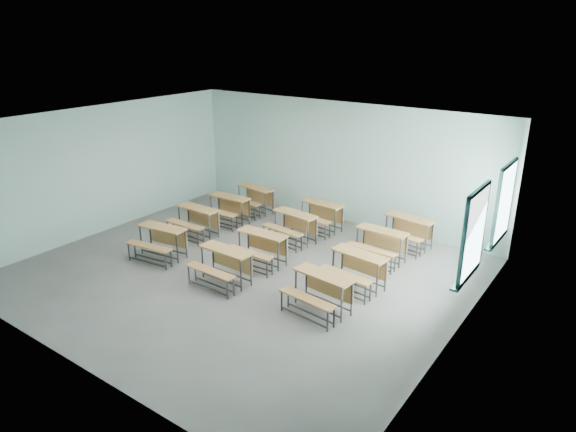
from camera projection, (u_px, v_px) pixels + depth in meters
name	position (u px, v px, depth m)	size (l,w,h in m)	color
room	(245.00, 202.00, 10.51)	(9.04, 8.04, 3.24)	gray
desk_unit_r0c0	(160.00, 238.00, 11.61)	(1.25, 0.91, 0.73)	#AD783E
desk_unit_r0c1	(223.00, 262.00, 10.44)	(1.18, 0.80, 0.73)	#AD783E
desk_unit_r0c2	(320.00, 288.00, 9.39)	(1.24, 0.90, 0.73)	#AD783E
desk_unit_r1c0	(195.00, 218.00, 12.85)	(1.18, 0.80, 0.73)	#AD783E
desk_unit_r1c1	(260.00, 244.00, 11.27)	(1.18, 0.80, 0.73)	#AD783E
desk_unit_r1c2	(356.00, 266.00, 10.26)	(1.25, 0.91, 0.73)	#AD783E
desk_unit_r2c0	(227.00, 206.00, 13.69)	(1.18, 0.81, 0.73)	#AD783E
desk_unit_r2c1	(293.00, 223.00, 12.48)	(1.26, 0.93, 0.73)	#AD783E
desk_unit_r2c2	(379.00, 241.00, 11.43)	(1.19, 0.82, 0.73)	#AD783E
desk_unit_r3c0	(253.00, 196.00, 14.50)	(1.25, 0.92, 0.73)	#AD783E
desk_unit_r3c1	(320.00, 212.00, 13.21)	(1.23, 0.89, 0.73)	#AD783E
desk_unit_r3c2	(407.00, 228.00, 12.18)	(1.25, 0.91, 0.73)	#AD783E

